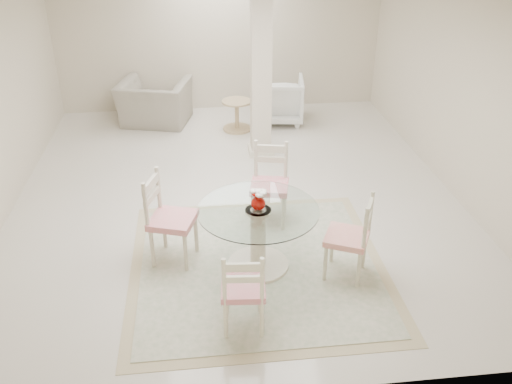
{
  "coord_description": "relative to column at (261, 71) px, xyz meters",
  "views": [
    {
      "loc": [
        -0.48,
        -6.61,
        3.68
      ],
      "look_at": [
        0.1,
        -1.53,
        0.85
      ],
      "focal_mm": 38.0,
      "sensor_mm": 36.0,
      "label": 1
    }
  ],
  "objects": [
    {
      "name": "red_vase",
      "position": [
        -0.39,
        -3.03,
        -0.48
      ],
      "size": [
        0.18,
        0.17,
        0.24
      ],
      "color": "#9E0B04",
      "rests_on": "dining_table"
    },
    {
      "name": "dining_chair_south",
      "position": [
        -0.65,
        -4.01,
        -0.81
      ],
      "size": [
        0.44,
        0.44,
        1.02
      ],
      "rotation": [
        0.0,
        0.0,
        3.06
      ],
      "color": "#F2EAC7",
      "rests_on": "ground"
    },
    {
      "name": "area_rug",
      "position": [
        -0.4,
        -3.03,
        -1.34
      ],
      "size": [
        2.84,
        2.84,
        0.02
      ],
      "color": "tan",
      "rests_on": "ground"
    },
    {
      "name": "side_table",
      "position": [
        -0.3,
        1.02,
        -1.1
      ],
      "size": [
        0.52,
        0.52,
        0.54
      ],
      "color": "tan",
      "rests_on": "ground"
    },
    {
      "name": "ground",
      "position": [
        -0.5,
        -1.3,
        -1.35
      ],
      "size": [
        7.0,
        7.0,
        0.0
      ],
      "primitive_type": "plane",
      "color": "silver",
      "rests_on": "ground"
    },
    {
      "name": "dining_chair_west",
      "position": [
        -1.39,
        -2.76,
        -0.73
      ],
      "size": [
        0.59,
        0.59,
        1.17
      ],
      "rotation": [
        0.0,
        0.0,
        1.26
      ],
      "color": "beige",
      "rests_on": "ground"
    },
    {
      "name": "dining_chair_east",
      "position": [
        0.58,
        -3.31,
        -0.78
      ],
      "size": [
        0.58,
        0.58,
        1.09
      ],
      "rotation": [
        0.0,
        0.0,
        -2.02
      ],
      "color": "beige",
      "rests_on": "ground"
    },
    {
      "name": "armchair_white",
      "position": [
        0.49,
        1.36,
        -0.94
      ],
      "size": [
        0.99,
        1.01,
        0.81
      ],
      "primitive_type": "imported",
      "rotation": [
        0.0,
        0.0,
        3.0
      ],
      "color": "white",
      "rests_on": "ground"
    },
    {
      "name": "dining_table",
      "position": [
        -0.4,
        -3.03,
        -0.97
      ],
      "size": [
        1.3,
        1.3,
        0.75
      ],
      "rotation": [
        0.0,
        0.0,
        -0.26
      ],
      "color": "beige",
      "rests_on": "ground"
    },
    {
      "name": "room_shell",
      "position": [
        -0.5,
        -1.3,
        0.51
      ],
      "size": [
        6.02,
        7.02,
        2.71
      ],
      "color": "beige",
      "rests_on": "ground"
    },
    {
      "name": "column",
      "position": [
        0.0,
        0.0,
        0.0
      ],
      "size": [
        0.3,
        0.3,
        2.7
      ],
      "primitive_type": "cube",
      "color": "beige",
      "rests_on": "ground"
    },
    {
      "name": "recliner_taupe",
      "position": [
        -1.73,
        1.5,
        -0.96
      ],
      "size": [
        1.41,
        1.3,
        0.78
      ],
      "primitive_type": "imported",
      "rotation": [
        0.0,
        0.0,
        2.89
      ],
      "color": "gray",
      "rests_on": "ground"
    },
    {
      "name": "dining_chair_north",
      "position": [
        -0.13,
        -2.04,
        -0.75
      ],
      "size": [
        0.54,
        0.54,
        1.14
      ],
      "rotation": [
        0.0,
        0.0,
        -0.21
      ],
      "color": "beige",
      "rests_on": "ground"
    }
  ]
}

